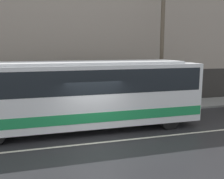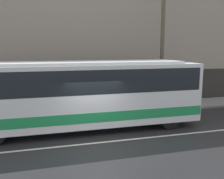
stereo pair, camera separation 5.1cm
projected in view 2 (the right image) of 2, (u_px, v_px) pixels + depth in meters
name	position (u px, v px, depth m)	size (l,w,h in m)	color
ground_plane	(98.00, 143.00, 10.46)	(60.00, 60.00, 0.00)	#262628
sidewalk	(80.00, 111.00, 15.45)	(60.00, 2.51, 0.12)	gray
building_facade	(75.00, 38.00, 16.04)	(60.00, 0.35, 9.45)	gray
lane_stripe	(98.00, 143.00, 10.46)	(54.00, 0.14, 0.01)	beige
transit_bus	(77.00, 92.00, 11.85)	(11.96, 2.54, 3.30)	white
utility_pole_near	(162.00, 43.00, 15.37)	(0.25, 0.25, 8.19)	brown
pedestrian_waiting	(93.00, 96.00, 16.10)	(0.36, 0.36, 1.60)	#333338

